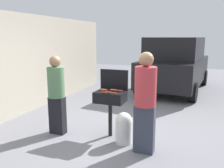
% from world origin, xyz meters
% --- Properties ---
extents(ground_plane, '(24.00, 24.00, 0.00)m').
position_xyz_m(ground_plane, '(0.00, 0.00, 0.00)').
color(ground_plane, slate).
extents(house_wall_side, '(0.24, 8.00, 2.64)m').
position_xyz_m(house_wall_side, '(-2.81, 1.00, 1.32)').
color(house_wall_side, '#B2A893').
rests_on(house_wall_side, ground).
extents(bbq_grill, '(0.60, 0.44, 0.95)m').
position_xyz_m(bbq_grill, '(-0.01, -0.11, 0.80)').
color(bbq_grill, black).
rests_on(bbq_grill, ground).
extents(grill_lid_open, '(0.60, 0.05, 0.42)m').
position_xyz_m(grill_lid_open, '(-0.01, 0.11, 1.16)').
color(grill_lid_open, black).
rests_on(grill_lid_open, bbq_grill).
extents(hot_dog_0, '(0.13, 0.04, 0.03)m').
position_xyz_m(hot_dog_0, '(0.11, -0.26, 0.96)').
color(hot_dog_0, '#AD4228').
rests_on(hot_dog_0, bbq_grill).
extents(hot_dog_1, '(0.13, 0.03, 0.03)m').
position_xyz_m(hot_dog_1, '(-0.06, -0.27, 0.96)').
color(hot_dog_1, '#AD4228').
rests_on(hot_dog_1, bbq_grill).
extents(hot_dog_2, '(0.13, 0.03, 0.03)m').
position_xyz_m(hot_dog_2, '(-0.19, -0.02, 0.96)').
color(hot_dog_2, '#C6593D').
rests_on(hot_dog_2, bbq_grill).
extents(hot_dog_3, '(0.13, 0.04, 0.03)m').
position_xyz_m(hot_dog_3, '(0.00, -0.22, 0.96)').
color(hot_dog_3, '#C6593D').
rests_on(hot_dog_3, bbq_grill).
extents(hot_dog_4, '(0.13, 0.03, 0.03)m').
position_xyz_m(hot_dog_4, '(0.01, 0.03, 0.96)').
color(hot_dog_4, '#C6593D').
rests_on(hot_dog_4, bbq_grill).
extents(hot_dog_5, '(0.13, 0.03, 0.03)m').
position_xyz_m(hot_dog_5, '(0.02, -0.02, 0.96)').
color(hot_dog_5, '#AD4228').
rests_on(hot_dog_5, bbq_grill).
extents(hot_dog_6, '(0.13, 0.04, 0.03)m').
position_xyz_m(hot_dog_6, '(-0.18, -0.06, 0.96)').
color(hot_dog_6, '#B74C33').
rests_on(hot_dog_6, bbq_grill).
extents(hot_dog_7, '(0.13, 0.03, 0.03)m').
position_xyz_m(hot_dog_7, '(0.16, 0.00, 0.96)').
color(hot_dog_7, '#B74C33').
rests_on(hot_dog_7, bbq_grill).
extents(hot_dog_8, '(0.13, 0.04, 0.03)m').
position_xyz_m(hot_dog_8, '(-0.13, -0.09, 0.96)').
color(hot_dog_8, '#AD4228').
rests_on(hot_dog_8, bbq_grill).
extents(propane_tank, '(0.32, 0.32, 0.62)m').
position_xyz_m(propane_tank, '(0.37, -0.34, 0.32)').
color(propane_tank, silver).
rests_on(propane_tank, ground).
extents(person_left, '(0.35, 0.35, 1.66)m').
position_xyz_m(person_left, '(-1.10, -0.39, 0.90)').
color(person_left, black).
rests_on(person_left, ground).
extents(person_right, '(0.38, 0.38, 1.79)m').
position_xyz_m(person_right, '(0.82, -0.54, 0.97)').
color(person_right, '#333847').
rests_on(person_right, ground).
extents(parked_minivan, '(2.38, 4.56, 2.02)m').
position_xyz_m(parked_minivan, '(0.72, 4.82, 1.03)').
color(parked_minivan, black).
rests_on(parked_minivan, ground).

